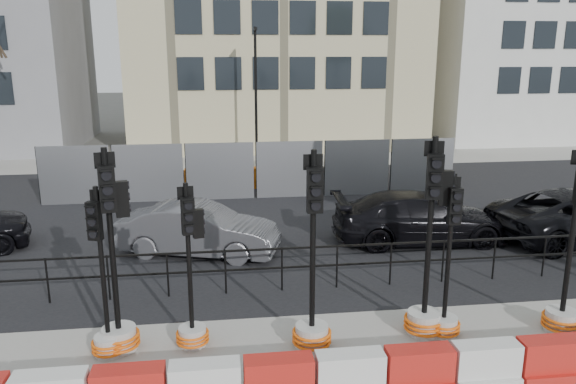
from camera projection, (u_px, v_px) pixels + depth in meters
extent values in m
plane|color=#51514C|center=(289.00, 317.00, 10.96)|extent=(120.00, 120.00, 0.00)
cube|color=black|center=(260.00, 214.00, 17.68)|extent=(40.00, 14.00, 0.03)
cube|color=gray|center=(245.00, 160.00, 26.33)|extent=(40.00, 4.00, 0.02)
cylinder|color=black|center=(48.00, 281.00, 11.39)|extent=(0.04, 0.04, 1.00)
cylinder|color=black|center=(108.00, 278.00, 11.54)|extent=(0.04, 0.04, 1.00)
cylinder|color=black|center=(168.00, 275.00, 11.69)|extent=(0.04, 0.04, 1.00)
cylinder|color=black|center=(226.00, 273.00, 11.84)|extent=(0.04, 0.04, 1.00)
cylinder|color=black|center=(282.00, 270.00, 11.99)|extent=(0.04, 0.04, 1.00)
cylinder|color=black|center=(337.00, 267.00, 12.14)|extent=(0.04, 0.04, 1.00)
cylinder|color=black|center=(391.00, 264.00, 12.29)|extent=(0.04, 0.04, 1.00)
cylinder|color=black|center=(443.00, 262.00, 12.44)|extent=(0.04, 0.04, 1.00)
cylinder|color=black|center=(494.00, 259.00, 12.59)|extent=(0.04, 0.04, 1.00)
cylinder|color=black|center=(544.00, 257.00, 12.74)|extent=(0.04, 0.04, 1.00)
cube|color=black|center=(282.00, 249.00, 11.87)|extent=(18.00, 0.04, 0.04)
cube|color=black|center=(282.00, 268.00, 11.98)|extent=(18.00, 0.04, 0.04)
cube|color=gray|center=(75.00, 176.00, 18.61)|extent=(2.30, 0.05, 2.00)
cylinder|color=black|center=(39.00, 177.00, 18.46)|extent=(0.05, 0.05, 2.00)
cube|color=gray|center=(149.00, 174.00, 18.91)|extent=(2.30, 0.05, 2.00)
cylinder|color=black|center=(114.00, 175.00, 18.76)|extent=(0.05, 0.05, 2.00)
cube|color=gray|center=(220.00, 172.00, 19.21)|extent=(2.30, 0.05, 2.00)
cylinder|color=black|center=(186.00, 173.00, 19.06)|extent=(0.05, 0.05, 2.00)
cube|color=gray|center=(290.00, 170.00, 19.51)|extent=(2.30, 0.05, 2.00)
cylinder|color=black|center=(257.00, 171.00, 19.36)|extent=(0.05, 0.05, 2.00)
cube|color=gray|center=(357.00, 168.00, 19.81)|extent=(2.30, 0.05, 2.00)
cylinder|color=black|center=(325.00, 169.00, 19.66)|extent=(0.05, 0.05, 2.00)
cube|color=gray|center=(422.00, 166.00, 20.11)|extent=(2.30, 0.05, 2.00)
cylinder|color=black|center=(391.00, 167.00, 19.96)|extent=(0.05, 0.05, 2.00)
cube|color=#E0570E|center=(143.00, 181.00, 20.45)|extent=(1.00, 0.40, 0.80)
cube|color=#E0570E|center=(198.00, 180.00, 20.70)|extent=(1.00, 0.40, 0.80)
cube|color=#E0570E|center=(252.00, 178.00, 20.95)|extent=(1.00, 0.40, 0.80)
cube|color=#E0570E|center=(305.00, 176.00, 21.20)|extent=(1.00, 0.40, 0.80)
cube|color=#E0570E|center=(357.00, 175.00, 21.45)|extent=(1.00, 0.40, 0.80)
cylinder|color=black|center=(256.00, 98.00, 24.69)|extent=(0.12, 0.12, 6.00)
cube|color=black|center=(255.00, 29.00, 23.73)|extent=(0.12, 0.50, 0.12)
cube|color=silver|center=(205.00, 379.00, 7.94)|extent=(1.00, 0.35, 0.50)
cube|color=red|center=(279.00, 374.00, 8.07)|extent=(1.00, 0.35, 0.50)
cube|color=silver|center=(350.00, 368.00, 8.20)|extent=(1.00, 0.35, 0.50)
cube|color=red|center=(419.00, 363.00, 8.33)|extent=(1.00, 0.35, 0.50)
cube|color=silver|center=(484.00, 382.00, 8.56)|extent=(1.00, 0.50, 0.30)
cube|color=silver|center=(486.00, 359.00, 8.46)|extent=(1.00, 0.35, 0.50)
cube|color=red|center=(548.00, 377.00, 8.69)|extent=(1.00, 0.50, 0.30)
cube|color=red|center=(551.00, 354.00, 8.59)|extent=(1.00, 0.35, 0.50)
cylinder|color=silver|center=(119.00, 339.00, 9.70)|extent=(0.58, 0.58, 0.43)
torus|color=#F05E0D|center=(120.00, 343.00, 9.72)|extent=(0.70, 0.70, 0.05)
torus|color=#F05E0D|center=(119.00, 339.00, 9.70)|extent=(0.70, 0.70, 0.05)
torus|color=#F05E0D|center=(119.00, 334.00, 9.68)|extent=(0.70, 0.70, 0.05)
cylinder|color=black|center=(112.00, 244.00, 9.27)|extent=(0.10, 0.10, 3.25)
cube|color=black|center=(107.00, 189.00, 8.91)|extent=(0.29, 0.20, 0.76)
cylinder|color=black|center=(109.00, 205.00, 8.89)|extent=(0.17, 0.09, 0.16)
cylinder|color=black|center=(108.00, 190.00, 8.83)|extent=(0.17, 0.09, 0.16)
cylinder|color=black|center=(106.00, 176.00, 8.77)|extent=(0.17, 0.09, 0.16)
cube|color=black|center=(105.00, 160.00, 8.98)|extent=(0.32, 0.10, 0.26)
cube|color=black|center=(122.00, 199.00, 9.15)|extent=(0.24, 0.18, 0.60)
cylinder|color=silver|center=(109.00, 345.00, 9.57)|extent=(0.49, 0.49, 0.36)
torus|color=#F05E0D|center=(109.00, 349.00, 9.59)|extent=(0.59, 0.59, 0.05)
torus|color=#F05E0D|center=(109.00, 345.00, 9.57)|extent=(0.59, 0.59, 0.05)
torus|color=#F05E0D|center=(109.00, 341.00, 9.55)|extent=(0.59, 0.59, 0.05)
cylinder|color=black|center=(102.00, 266.00, 9.21)|extent=(0.08, 0.08, 2.70)
cube|color=black|center=(94.00, 221.00, 8.91)|extent=(0.25, 0.19, 0.63)
cylinder|color=black|center=(93.00, 234.00, 8.89)|extent=(0.14, 0.09, 0.14)
cylinder|color=black|center=(92.00, 222.00, 8.84)|extent=(0.14, 0.09, 0.14)
cylinder|color=black|center=(91.00, 210.00, 8.79)|extent=(0.14, 0.09, 0.14)
cube|color=black|center=(98.00, 196.00, 8.97)|extent=(0.26, 0.11, 0.22)
cylinder|color=silver|center=(193.00, 336.00, 9.86)|extent=(0.48, 0.48, 0.36)
torus|color=#F05E0D|center=(193.00, 340.00, 9.88)|extent=(0.58, 0.58, 0.04)
torus|color=#F05E0D|center=(193.00, 336.00, 9.86)|extent=(0.58, 0.58, 0.04)
torus|color=#F05E0D|center=(192.00, 333.00, 9.84)|extent=(0.58, 0.58, 0.04)
cylinder|color=black|center=(189.00, 260.00, 9.50)|extent=(0.08, 0.08, 2.69)
cube|color=black|center=(188.00, 216.00, 9.21)|extent=(0.24, 0.17, 0.63)
cylinder|color=black|center=(189.00, 229.00, 9.19)|extent=(0.14, 0.07, 0.13)
cylinder|color=black|center=(189.00, 217.00, 9.14)|extent=(0.14, 0.07, 0.13)
cylinder|color=black|center=(188.00, 206.00, 9.09)|extent=(0.14, 0.07, 0.13)
cube|color=black|center=(185.00, 193.00, 9.26)|extent=(0.27, 0.08, 0.22)
cube|color=black|center=(198.00, 224.00, 9.41)|extent=(0.20, 0.15, 0.49)
cylinder|color=silver|center=(312.00, 336.00, 9.80)|extent=(0.58, 0.58, 0.43)
torus|color=#F05E0D|center=(312.00, 341.00, 9.82)|extent=(0.69, 0.69, 0.05)
torus|color=#F05E0D|center=(312.00, 336.00, 9.80)|extent=(0.69, 0.69, 0.05)
torus|color=#F05E0D|center=(312.00, 332.00, 9.77)|extent=(0.69, 0.69, 0.05)
cylinder|color=black|center=(313.00, 244.00, 9.37)|extent=(0.10, 0.10, 3.20)
cube|color=black|center=(315.00, 190.00, 9.01)|extent=(0.26, 0.15, 0.75)
cylinder|color=black|center=(316.00, 206.00, 8.99)|extent=(0.16, 0.06, 0.16)
cylinder|color=black|center=(316.00, 192.00, 8.93)|extent=(0.16, 0.06, 0.16)
cylinder|color=black|center=(316.00, 177.00, 8.87)|extent=(0.16, 0.06, 0.16)
cube|color=black|center=(313.00, 162.00, 9.09)|extent=(0.32, 0.04, 0.26)
cylinder|color=silver|center=(424.00, 323.00, 10.25)|extent=(0.60, 0.60, 0.44)
torus|color=#F05E0D|center=(423.00, 327.00, 10.27)|extent=(0.72, 0.72, 0.06)
torus|color=#F05E0D|center=(424.00, 323.00, 10.25)|extent=(0.72, 0.72, 0.06)
torus|color=#F05E0D|center=(424.00, 319.00, 10.23)|extent=(0.72, 0.72, 0.06)
cylinder|color=black|center=(430.00, 231.00, 9.81)|extent=(0.10, 0.10, 3.33)
cube|color=black|center=(435.00, 177.00, 9.43)|extent=(0.29, 0.20, 0.78)
cylinder|color=black|center=(435.00, 192.00, 9.41)|extent=(0.17, 0.09, 0.17)
cylinder|color=black|center=(436.00, 178.00, 9.35)|extent=(0.17, 0.09, 0.17)
cylinder|color=black|center=(437.00, 163.00, 9.29)|extent=(0.17, 0.09, 0.17)
cube|color=black|center=(434.00, 149.00, 9.52)|extent=(0.33, 0.10, 0.27)
cube|color=black|center=(446.00, 188.00, 9.60)|extent=(0.25, 0.18, 0.61)
cylinder|color=silver|center=(443.00, 326.00, 10.22)|extent=(0.50, 0.50, 0.37)
torus|color=#F05E0D|center=(443.00, 330.00, 10.24)|extent=(0.60, 0.60, 0.05)
torus|color=#F05E0D|center=(443.00, 326.00, 10.22)|extent=(0.60, 0.60, 0.05)
torus|color=#F05E0D|center=(444.00, 322.00, 10.20)|extent=(0.60, 0.60, 0.05)
cylinder|color=black|center=(449.00, 250.00, 9.85)|extent=(0.08, 0.08, 2.76)
cube|color=black|center=(455.00, 206.00, 9.54)|extent=(0.23, 0.14, 0.64)
cylinder|color=black|center=(456.00, 219.00, 9.52)|extent=(0.14, 0.05, 0.14)
cylinder|color=black|center=(457.00, 207.00, 9.47)|extent=(0.14, 0.05, 0.14)
cylinder|color=black|center=(458.00, 196.00, 9.42)|extent=(0.14, 0.05, 0.14)
cube|color=black|center=(453.00, 183.00, 9.61)|extent=(0.28, 0.04, 0.22)
cylinder|color=silver|center=(561.00, 321.00, 10.35)|extent=(0.57, 0.57, 0.42)
torus|color=#F05E0D|center=(560.00, 325.00, 10.37)|extent=(0.69, 0.69, 0.05)
torus|color=#F05E0D|center=(561.00, 321.00, 10.35)|extent=(0.69, 0.69, 0.05)
torus|color=#F05E0D|center=(561.00, 317.00, 10.33)|extent=(0.69, 0.69, 0.05)
cylinder|color=black|center=(572.00, 234.00, 9.93)|extent=(0.10, 0.10, 3.17)
imported|color=#4C4D51|center=(199.00, 230.00, 14.15)|extent=(3.66, 4.77, 1.31)
imported|color=black|center=(420.00, 218.00, 15.08)|extent=(2.29, 4.84, 1.36)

